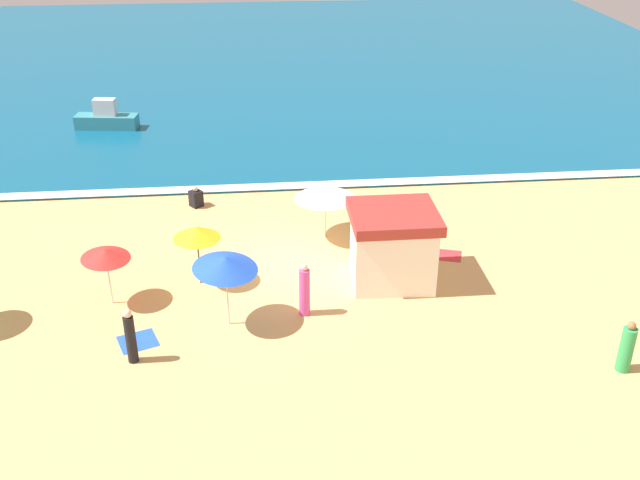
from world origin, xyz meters
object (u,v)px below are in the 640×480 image
lifeguard_cabana (393,245)px  beach_umbrella_5 (225,263)px  beachgoer_6 (130,337)px  beach_umbrella_2 (197,232)px  beachgoer_2 (626,348)px  small_boat_0 (106,119)px  beachgoer_1 (304,291)px  beach_umbrella_1 (325,192)px  beachgoer_0 (196,198)px  beach_umbrella_0 (105,254)px

lifeguard_cabana → beach_umbrella_5: 5.80m
beachgoer_6 → beach_umbrella_2: bearing=67.7°
beach_umbrella_5 → beachgoer_2: 11.34m
lifeguard_cabana → small_boat_0: (-11.72, 16.18, -0.68)m
beachgoer_2 → small_boat_0: 27.59m
beachgoer_1 → beach_umbrella_1: bearing=77.1°
beachgoer_0 → beachgoer_2: beachgoer_2 is taller
beach_umbrella_1 → beach_umbrella_5: (-3.47, -5.41, 0.30)m
lifeguard_cabana → beach_umbrella_0: size_ratio=1.32×
beach_umbrella_0 → beachgoer_2: beach_umbrella_0 is taller
beachgoer_1 → beachgoer_2: size_ratio=1.12×
beachgoer_0 → beachgoer_1: size_ratio=0.49×
lifeguard_cabana → beachgoer_6: (-7.97, -3.73, -0.46)m
beach_umbrella_2 → beachgoer_1: bearing=-33.5°
beachgoer_2 → beachgoer_6: 13.51m
beachgoer_0 → lifeguard_cabana: bearing=-43.7°
lifeguard_cabana → small_boat_0: bearing=125.9°
small_boat_0 → beach_umbrella_5: bearing=-70.8°
lifeguard_cabana → beach_umbrella_1: 3.80m
beach_umbrella_0 → beach_umbrella_5: 4.00m
lifeguard_cabana → beach_umbrella_2: lifeguard_cabana is taller
beach_umbrella_1 → beachgoer_2: 11.41m
beachgoer_0 → beach_umbrella_2: bearing=-85.8°
beach_umbrella_1 → beach_umbrella_5: 6.43m
lifeguard_cabana → beachgoer_2: size_ratio=1.78×
beach_umbrella_0 → beach_umbrella_1: (7.15, 3.88, 0.04)m
beach_umbrella_5 → beachgoer_0: 8.86m
beachgoer_2 → beachgoer_6: bearing=172.8°
beach_umbrella_0 → beachgoer_2: 15.26m
beachgoer_1 → beachgoer_6: size_ratio=1.04×
beachgoer_6 → beachgoer_1: bearing=21.3°
beach_umbrella_0 → beachgoer_6: (1.04, -3.13, -0.94)m
beach_umbrella_5 → beachgoer_0: (-1.41, 8.57, -1.74)m
beachgoer_6 → beachgoer_2: bearing=-7.2°
lifeguard_cabana → beach_umbrella_2: bearing=176.7°
lifeguard_cabana → beachgoer_6: 8.81m
beach_umbrella_2 → beachgoer_6: bearing=-112.3°
beachgoer_0 → beachgoer_6: bearing=-96.9°
beachgoer_1 → beachgoer_2: beachgoer_1 is taller
beach_umbrella_1 → beachgoer_2: beach_umbrella_1 is taller
beachgoer_0 → beachgoer_1: bearing=-65.8°
beachgoer_0 → beachgoer_1: (3.71, -8.24, 0.47)m
lifeguard_cabana → beachgoer_1: lifeguard_cabana is taller
beach_umbrella_5 → beachgoer_6: 3.34m
lifeguard_cabana → beachgoer_2: lifeguard_cabana is taller
beach_umbrella_0 → beachgoer_1: size_ratio=1.20×
beach_umbrella_0 → small_boat_0: (-2.71, 16.78, -1.15)m
beach_umbrella_1 → beachgoer_0: beach_umbrella_1 is taller
beachgoer_0 → small_boat_0: size_ratio=0.27×
lifeguard_cabana → beach_umbrella_5: bearing=-158.2°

